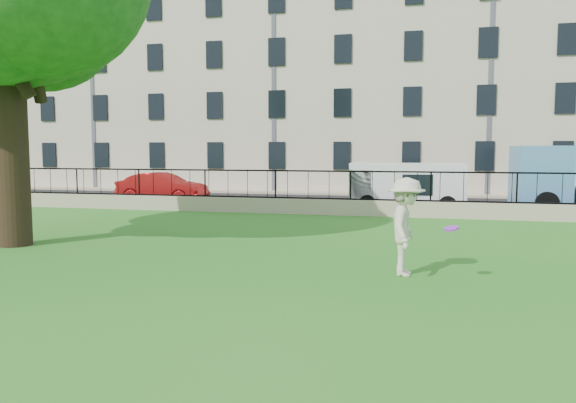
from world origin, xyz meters
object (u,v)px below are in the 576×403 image
(man, at_px, (406,227))
(white_van, at_px, (406,187))
(frisbee, at_px, (451,228))
(red_sedan, at_px, (162,188))

(man, relative_size, white_van, 0.42)
(frisbee, distance_m, white_van, 13.07)
(frisbee, bearing_deg, white_van, 95.94)
(man, distance_m, red_sedan, 17.77)
(man, xyz_separation_m, frisbee, (0.85, -0.47, 0.06))
(man, xyz_separation_m, white_van, (-0.50, 12.53, -0.00))
(man, relative_size, frisbee, 7.29)
(red_sedan, bearing_deg, white_van, -91.24)
(man, bearing_deg, frisbee, -116.35)
(frisbee, xyz_separation_m, red_sedan, (-12.80, 13.62, -0.33))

